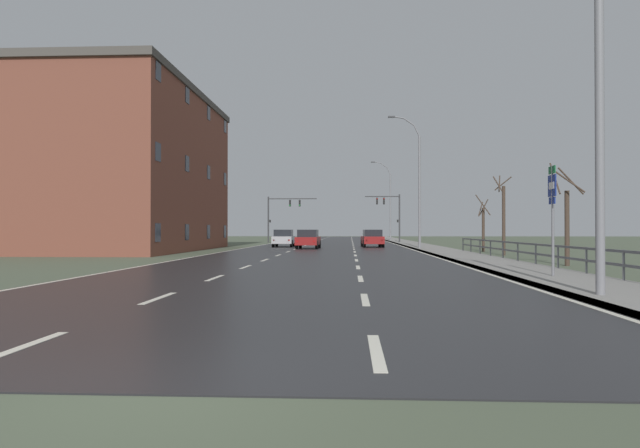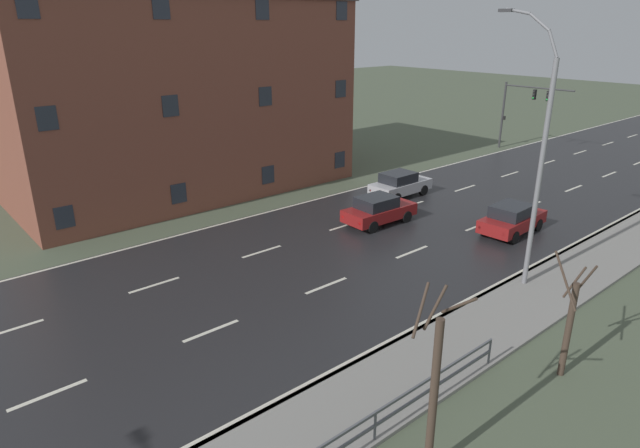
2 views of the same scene
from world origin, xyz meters
name	(u,v)px [view 1 (image 1 of 2)]	position (x,y,z in m)	size (l,w,h in m)	color
ground_plane	(328,247)	(0.00, 48.00, -0.06)	(160.00, 160.00, 0.12)	#4C5642
road_asphalt_strip	(332,243)	(0.00, 60.00, 0.01)	(14.00, 120.00, 0.03)	#232326
sidewalk_right	(406,243)	(8.43, 60.00, 0.06)	(3.00, 120.00, 0.12)	gray
guardrail	(536,250)	(9.85, 19.19, 0.71)	(0.07, 31.00, 1.00)	#515459
street_lamp_foreground	(592,60)	(7.43, 7.74, 5.38)	(2.62, 0.24, 11.03)	slate
street_lamp_midground	(417,184)	(7.43, 40.68, 5.26)	(2.62, 0.24, 10.77)	slate
street_lamp_distant	(389,202)	(7.42, 73.63, 5.37)	(2.78, 0.24, 11.03)	slate
highway_sign	(552,206)	(8.39, 13.00, 2.32)	(0.09, 0.68, 3.62)	slate
traffic_signal_right	(391,210)	(6.90, 62.69, 3.93)	(4.18, 0.36, 5.78)	#38383A
traffic_signal_left	(281,210)	(-6.33, 63.38, 3.91)	(5.98, 0.36, 5.58)	#38383A
car_near_left	(372,238)	(4.00, 45.60, 0.80)	(2.02, 4.19, 1.57)	maroon
car_mid_centre	(308,239)	(-1.43, 41.41, 0.80)	(1.94, 4.15, 1.57)	maroon
car_near_right	(284,238)	(-3.98, 46.00, 0.80)	(1.86, 4.11, 1.57)	#B7B7BC
brick_building	(113,171)	(-15.90, 36.75, 6.03)	(13.37, 20.87, 12.04)	brown
bare_tree_near	(567,221)	(11.38, 19.84, 1.96)	(1.32, 1.36, 4.53)	#423328
bare_tree_mid	(503,217)	(11.33, 29.80, 2.33)	(1.20, 1.25, 4.90)	#423328
bare_tree_far	(483,226)	(11.55, 35.99, 1.80)	(1.06, 1.08, 4.08)	#423328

